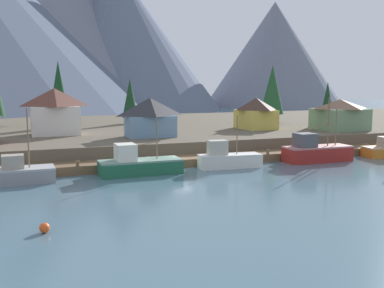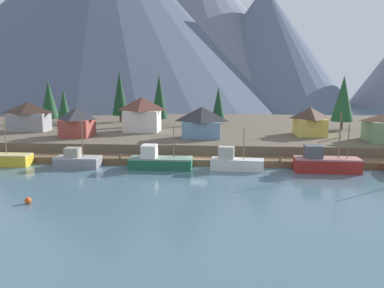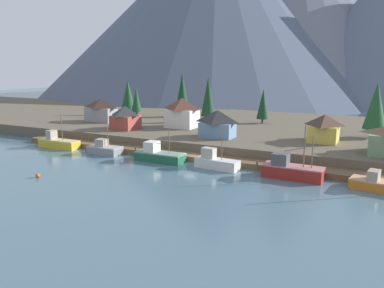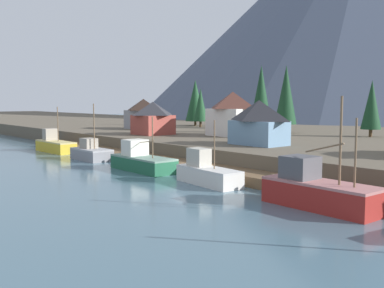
{
  "view_description": "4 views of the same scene",
  "coord_description": "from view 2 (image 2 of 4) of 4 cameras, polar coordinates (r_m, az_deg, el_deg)",
  "views": [
    {
      "loc": [
        -18.13,
        -50.33,
        9.93
      ],
      "look_at": [
        1.95,
        1.33,
        2.67
      ],
      "focal_mm": 42.59,
      "sensor_mm": 36.0,
      "label": 1
    },
    {
      "loc": [
        3.72,
        -56.93,
        12.94
      ],
      "look_at": [
        -1.26,
        3.19,
        2.87
      ],
      "focal_mm": 36.55,
      "sensor_mm": 36.0,
      "label": 2
    },
    {
      "loc": [
        30.39,
        -59.54,
        17.1
      ],
      "look_at": [
        -1.44,
        3.07,
        2.64
      ],
      "focal_mm": 36.44,
      "sensor_mm": 36.0,
      "label": 3
    },
    {
      "loc": [
        37.32,
        -30.43,
        8.01
      ],
      "look_at": [
        -1.33,
        2.11,
        3.15
      ],
      "focal_mm": 42.29,
      "sensor_mm": 36.0,
      "label": 4
    }
  ],
  "objects": [
    {
      "name": "fishing_boat_grey",
      "position": [
        60.5,
        -16.4,
        -2.32
      ],
      "size": [
        6.56,
        3.16,
        7.6
      ],
      "rotation": [
        0.0,
        0.0,
        0.01
      ],
      "color": "gray",
      "rests_on": "ground_plane"
    },
    {
      "name": "house_blue",
      "position": [
        69.53,
        1.42,
        3.21
      ],
      "size": [
        7.03,
        4.43,
        5.57
      ],
      "color": "#6689A8",
      "rests_on": "shoreline_bank"
    },
    {
      "name": "channel_buoy",
      "position": [
        44.76,
        -22.81,
        -7.63
      ],
      "size": [
        0.7,
        0.7,
        0.7
      ],
      "primitive_type": "sphere",
      "color": "#E04C19",
      "rests_on": "ground_plane"
    },
    {
      "name": "fishing_boat_green",
      "position": [
        57.2,
        -4.85,
        -2.48
      ],
      "size": [
        9.11,
        3.21,
        6.27
      ],
      "rotation": [
        0.0,
        0.0,
        -0.0
      ],
      "color": "#1E5B3D",
      "rests_on": "ground_plane"
    },
    {
      "name": "mountain_east_peak",
      "position": [
        190.88,
        10.44,
        13.73
      ],
      "size": [
        81.09,
        81.09,
        55.26
      ],
      "primitive_type": "cone",
      "color": "slate",
      "rests_on": "ground_plane"
    },
    {
      "name": "house_grey",
      "position": [
        85.68,
        -22.74,
        3.75
      ],
      "size": [
        8.08,
        4.41,
        5.84
      ],
      "color": "gray",
      "rests_on": "shoreline_bank"
    },
    {
      "name": "mountain_west_peak",
      "position": [
        208.69,
        -12.72,
        18.06
      ],
      "size": [
        186.46,
        186.46,
        89.79
      ],
      "primitive_type": "cone",
      "color": "#4C566B",
      "rests_on": "ground_plane"
    },
    {
      "name": "conifer_back_left",
      "position": [
        89.2,
        -4.81,
        6.89
      ],
      "size": [
        3.7,
        3.7,
        11.45
      ],
      "color": "#4C3823",
      "rests_on": "shoreline_bank"
    },
    {
      "name": "mountain_central_peak",
      "position": [
        214.85,
        -1.69,
        18.02
      ],
      "size": [
        144.97,
        144.97,
        89.79
      ],
      "primitive_type": "cone",
      "color": "slate",
      "rests_on": "ground_plane"
    },
    {
      "name": "conifer_near_right",
      "position": [
        97.17,
        -10.49,
        7.28
      ],
      "size": [
        3.88,
        3.88,
        12.34
      ],
      "color": "#4C3823",
      "rests_on": "shoreline_bank"
    },
    {
      "name": "shoreline_bank",
      "position": [
        89.77,
        2.32,
        1.98
      ],
      "size": [
        400.0,
        56.0,
        2.5
      ],
      "primitive_type": "cube",
      "color": "brown",
      "rests_on": "ground_plane"
    },
    {
      "name": "house_yellow",
      "position": [
        76.24,
        16.82,
        3.22
      ],
      "size": [
        5.49,
        6.7,
        5.23
      ],
      "color": "gold",
      "rests_on": "shoreline_bank"
    },
    {
      "name": "conifer_back_right",
      "position": [
        96.28,
        -18.19,
        5.52
      ],
      "size": [
        3.02,
        3.02,
        7.99
      ],
      "color": "#4C3823",
      "rests_on": "shoreline_bank"
    },
    {
      "name": "fishing_boat_red",
      "position": [
        58.1,
        18.81,
        -2.6
      ],
      "size": [
        9.01,
        3.33,
        8.34
      ],
      "rotation": [
        0.0,
        0.0,
        -0.02
      ],
      "color": "maroon",
      "rests_on": "ground_plane"
    },
    {
      "name": "house_white",
      "position": [
        78.91,
        -7.29,
        4.37
      ],
      "size": [
        7.15,
        5.65,
        6.89
      ],
      "color": "silver",
      "rests_on": "shoreline_bank"
    },
    {
      "name": "conifer_centre",
      "position": [
        91.77,
        3.86,
        5.97
      ],
      "size": [
        3.03,
        3.03,
        8.61
      ],
      "color": "#4C3823",
      "rests_on": "shoreline_bank"
    },
    {
      "name": "conifer_mid_left",
      "position": [
        100.56,
        -20.15,
        6.1
      ],
      "size": [
        4.37,
        4.37,
        10.04
      ],
      "color": "#4C3823",
      "rests_on": "shoreline_bank"
    },
    {
      "name": "house_red",
      "position": [
        74.45,
        -16.41,
        3.14
      ],
      "size": [
        5.48,
        5.66,
        5.33
      ],
      "color": "#9E4238",
      "rests_on": "shoreline_bank"
    },
    {
      "name": "conifer_near_left",
      "position": [
        86.36,
        21.18,
        6.2
      ],
      "size": [
        4.48,
        4.48,
        11.17
      ],
      "color": "#4C3823",
      "rests_on": "shoreline_bank"
    },
    {
      "name": "dock",
      "position": [
        60.33,
        1.1,
        -2.43
      ],
      "size": [
        80.0,
        4.0,
        1.6
      ],
      "color": "brown",
      "rests_on": "ground_plane"
    },
    {
      "name": "fishing_boat_white",
      "position": [
        56.53,
        6.36,
        -2.69
      ],
      "size": [
        7.69,
        3.14,
        6.2
      ],
      "rotation": [
        0.0,
        0.0,
        -0.09
      ],
      "color": "silver",
      "rests_on": "ground_plane"
    },
    {
      "name": "ground_plane",
      "position": [
        78.18,
        1.93,
        -0.43
      ],
      "size": [
        400.0,
        400.0,
        1.0
      ],
      "primitive_type": "cube",
      "color": "#476675"
    }
  ]
}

